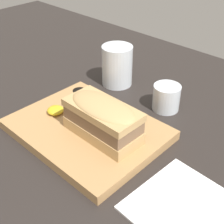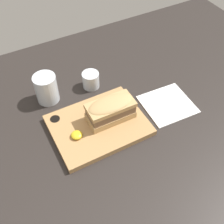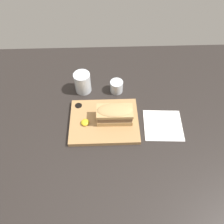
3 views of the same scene
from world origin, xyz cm
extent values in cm
cube|color=#282321|center=(0.00, 0.00, 1.00)|extent=(185.83, 116.73, 2.00)
cube|color=tan|center=(2.31, 3.77, 3.03)|extent=(30.51, 23.57, 2.06)
cylinder|color=black|center=(-9.65, 12.25, 3.60)|extent=(3.30, 3.30, 1.03)
cube|color=tan|center=(6.96, 3.91, 5.32)|extent=(15.65, 7.82, 2.52)
cube|color=brown|center=(6.96, 3.91, 7.98)|extent=(15.02, 7.50, 2.79)
cube|color=tan|center=(6.96, 3.91, 10.14)|extent=(15.65, 7.82, 1.51)
ellipsoid|color=tan|center=(6.96, 3.91, 10.77)|extent=(15.33, 7.66, 2.27)
ellipsoid|color=gold|center=(-6.07, 2.18, 4.79)|extent=(3.65, 3.65, 1.46)
cylinder|color=silver|center=(-7.90, 24.06, 7.27)|extent=(7.99, 7.99, 10.55)
cylinder|color=silver|center=(-7.90, 24.06, 4.57)|extent=(7.03, 7.03, 4.75)
cylinder|color=silver|center=(8.71, 22.97, 5.04)|extent=(6.33, 6.33, 6.08)
cylinder|color=#33050F|center=(8.71, 22.97, 4.44)|extent=(5.70, 5.70, 4.49)
cube|color=white|center=(28.64, 1.20, 2.20)|extent=(17.81, 17.13, 0.40)
camera|label=1|loc=(41.99, -30.34, 43.01)|focal=50.00mm
camera|label=2|loc=(-21.20, -49.51, 75.84)|focal=45.00mm
camera|label=3|loc=(3.99, -51.30, 84.47)|focal=35.00mm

